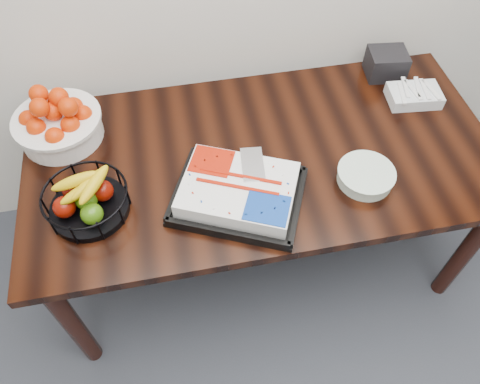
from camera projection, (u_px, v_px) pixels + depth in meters
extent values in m
cube|color=black|center=(262.00, 156.00, 1.81)|extent=(1.80, 0.90, 0.04)
cylinder|color=black|center=(72.00, 323.00, 1.79)|extent=(0.07, 0.07, 0.71)
cylinder|color=black|center=(75.00, 176.00, 2.23)|extent=(0.07, 0.07, 0.71)
cylinder|color=black|center=(466.00, 251.00, 1.98)|extent=(0.07, 0.07, 0.71)
cylinder|color=black|center=(398.00, 128.00, 2.42)|extent=(0.07, 0.07, 0.71)
cube|color=black|center=(238.00, 197.00, 1.65)|extent=(0.54, 0.50, 0.02)
cube|color=white|center=(238.00, 190.00, 1.62)|extent=(0.47, 0.42, 0.07)
cube|color=#A61503|center=(201.00, 172.00, 1.62)|extent=(0.18, 0.17, 0.00)
cube|color=navy|center=(277.00, 196.00, 1.56)|extent=(0.18, 0.17, 0.00)
cube|color=silver|center=(241.00, 161.00, 1.65)|extent=(0.09, 0.16, 0.00)
cylinder|color=white|center=(60.00, 127.00, 1.80)|extent=(0.31, 0.31, 0.10)
cylinder|color=white|center=(56.00, 119.00, 1.76)|extent=(0.33, 0.33, 0.01)
cylinder|color=black|center=(90.00, 208.00, 1.62)|extent=(0.27, 0.27, 0.03)
torus|color=black|center=(84.00, 194.00, 1.55)|extent=(0.29, 0.29, 0.01)
cylinder|color=white|center=(365.00, 177.00, 1.69)|extent=(0.20, 0.20, 0.05)
cylinder|color=white|center=(367.00, 172.00, 1.67)|extent=(0.21, 0.21, 0.01)
cube|color=silver|center=(414.00, 96.00, 1.94)|extent=(0.22, 0.16, 0.05)
cube|color=black|center=(386.00, 64.00, 2.02)|extent=(0.17, 0.15, 0.11)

